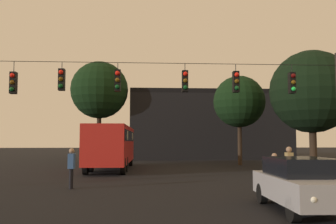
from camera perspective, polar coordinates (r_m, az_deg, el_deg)
name	(u,v)px	position (r m, az deg, el deg)	size (l,w,h in m)	color
ground_plane	(147,167)	(30.00, -3.13, -8.18)	(168.00, 168.00, 0.00)	black
overhead_signal_span	(151,103)	(16.77, -2.58, 1.34)	(17.54, 0.44, 6.04)	black
city_bus	(112,143)	(27.29, -8.38, -4.61)	(2.76, 11.05, 3.00)	#B21E19
car_near_right	(302,183)	(11.74, 19.48, -10.03)	(1.95, 4.39, 1.52)	#99999E
pedestrian_crossing_left	(275,171)	(15.29, 15.69, -8.49)	(0.28, 0.38, 1.54)	black
pedestrian_crossing_center	(289,165)	(16.36, 17.71, -7.64)	(0.24, 0.36, 1.77)	black
pedestrian_crossing_right	(71,166)	(16.68, -14.28, -7.81)	(0.26, 0.37, 1.70)	black
corner_building	(208,125)	(44.93, 5.96, -2.00)	(17.93, 8.14, 7.66)	black
tree_left_silhouette	(99,90)	(41.69, -10.23, 3.23)	(6.16, 6.16, 10.56)	#2D2116
tree_behind_building	(239,102)	(32.52, 10.62, 1.51)	(4.34, 4.34, 7.48)	#2D2116
tree_right_far	(312,92)	(30.24, 20.71, 2.85)	(6.14, 6.14, 8.74)	#2D2116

